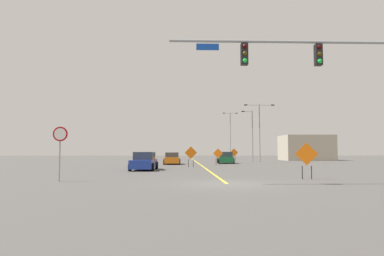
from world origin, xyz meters
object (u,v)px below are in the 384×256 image
traffic_signal_assembly (321,70)px  construction_sign_median_far (218,154)px  stop_sign (60,143)px  car_orange_mid (172,159)px  street_lamp_near_right (259,127)px  construction_sign_left_lane (307,156)px  car_blue_far (144,162)px  construction_sign_left_shoulder (234,153)px  construction_sign_right_lane (191,154)px  car_green_distant (225,158)px  street_lamp_near_left (252,133)px  street_lamp_far_left (230,132)px

traffic_signal_assembly → construction_sign_median_far: (-2.76, 21.65, -4.32)m
stop_sign → car_orange_mid: stop_sign is taller
street_lamp_near_right → car_orange_mid: street_lamp_near_right is taller
traffic_signal_assembly → construction_sign_median_far: size_ratio=5.98×
construction_sign_left_lane → car_blue_far: 13.86m
car_orange_mid → street_lamp_near_right: bearing=30.6°
stop_sign → car_orange_mid: (5.15, 22.99, -1.34)m
traffic_signal_assembly → car_orange_mid: traffic_signal_assembly is taller
construction_sign_left_shoulder → construction_sign_right_lane: construction_sign_right_lane is taller
street_lamp_near_right → construction_sign_left_lane: (-4.08, -29.16, -3.63)m
traffic_signal_assembly → car_green_distant: 27.63m
street_lamp_near_left → car_orange_mid: 15.52m
car_blue_far → construction_sign_left_lane: bearing=-43.7°
stop_sign → street_lamp_far_left: size_ratio=0.29×
construction_sign_left_lane → street_lamp_near_left: bearing=83.7°
stop_sign → car_orange_mid: 23.60m
car_blue_far → street_lamp_near_right: bearing=54.3°
construction_sign_median_far → car_orange_mid: 5.97m
construction_sign_left_lane → construction_sign_median_far: bearing=98.7°
car_orange_mid → car_blue_far: (-1.94, -12.40, 0.04)m
construction_sign_left_shoulder → car_orange_mid: (-9.33, -12.58, -0.59)m
traffic_signal_assembly → construction_sign_median_far: bearing=97.3°
car_orange_mid → car_green_distant: car_green_distant is taller
stop_sign → car_green_distant: (11.86, 25.59, -1.29)m
traffic_signal_assembly → street_lamp_near_right: bearing=82.4°
traffic_signal_assembly → car_orange_mid: bearing=107.9°
construction_sign_left_lane → car_green_distant: construction_sign_left_lane is taller
street_lamp_near_left → car_blue_far: bearing=-121.4°
street_lamp_far_left → car_orange_mid: bearing=-110.7°
construction_sign_median_far → street_lamp_near_left: bearing=63.2°
street_lamp_near_right → car_blue_far: street_lamp_near_right is taller
car_green_distant → construction_sign_median_far: bearing=-105.6°
stop_sign → street_lamp_near_left: 36.81m
construction_sign_median_far → construction_sign_left_lane: bearing=-81.3°
stop_sign → construction_sign_left_shoulder: size_ratio=1.42×
street_lamp_near_right → construction_sign_left_shoulder: 7.11m
construction_sign_median_far → street_lamp_near_right: bearing=55.4°
construction_sign_left_lane → car_orange_mid: construction_sign_left_lane is taller
street_lamp_near_right → construction_sign_right_lane: size_ratio=4.10×
street_lamp_near_right → car_orange_mid: 14.77m
construction_sign_right_lane → street_lamp_far_left: bearing=76.2°
street_lamp_far_left → construction_sign_median_far: (-6.10, -32.80, -4.34)m
street_lamp_near_right → construction_sign_median_far: size_ratio=4.45×
construction_sign_median_far → construction_sign_right_lane: (-3.14, -4.78, 0.11)m
stop_sign → construction_sign_left_shoulder: stop_sign is taller
traffic_signal_assembly → construction_sign_left_lane: 4.96m
street_lamp_far_left → construction_sign_right_lane: street_lamp_far_left is taller
construction_sign_right_lane → construction_sign_left_shoulder: bearing=70.2°
construction_sign_median_far → car_blue_far: construction_sign_median_far is taller
street_lamp_far_left → construction_sign_right_lane: (-9.24, -37.58, -4.24)m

